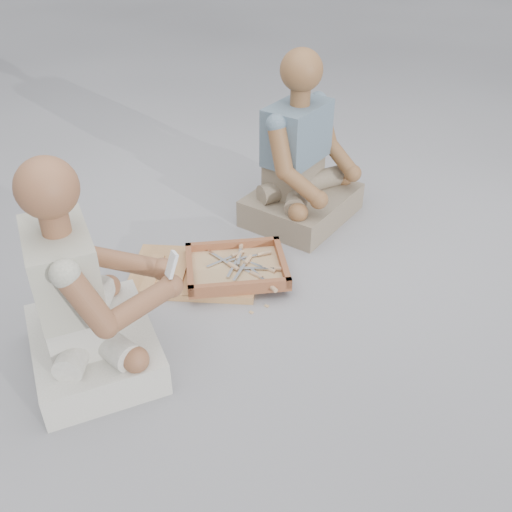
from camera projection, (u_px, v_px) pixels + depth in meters
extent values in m
plane|color=#9B9BA0|center=(279.00, 324.00, 2.53)|extent=(60.00, 60.00, 0.00)
cube|color=olive|center=(195.00, 273.00, 2.82)|extent=(0.71, 0.57, 0.04)
cube|color=brown|center=(236.00, 270.00, 2.79)|extent=(0.51, 0.42, 0.01)
cube|color=brown|center=(233.00, 245.00, 2.92)|extent=(0.48, 0.07, 0.05)
cube|color=brown|center=(240.00, 287.00, 2.63)|extent=(0.48, 0.07, 0.05)
cube|color=brown|center=(282.00, 261.00, 2.80)|extent=(0.06, 0.39, 0.05)
cube|color=brown|center=(190.00, 268.00, 2.75)|extent=(0.06, 0.39, 0.05)
cube|color=tan|center=(236.00, 268.00, 2.78)|extent=(0.45, 0.36, 0.01)
cube|color=silver|center=(259.00, 268.00, 2.76)|extent=(0.15, 0.05, 0.00)
cylinder|color=tan|center=(282.00, 269.00, 2.75)|extent=(0.07, 0.04, 0.02)
cube|color=silver|center=(220.00, 262.00, 2.81)|extent=(0.14, 0.08, 0.00)
cylinder|color=tan|center=(238.00, 254.00, 2.87)|extent=(0.07, 0.05, 0.02)
cube|color=silver|center=(232.00, 268.00, 2.76)|extent=(0.08, 0.14, 0.00)
cylinder|color=tan|center=(239.00, 256.00, 2.85)|extent=(0.05, 0.07, 0.02)
cube|color=silver|center=(219.00, 257.00, 2.84)|extent=(0.09, 0.13, 0.00)
cylinder|color=tan|center=(234.00, 267.00, 2.77)|extent=(0.06, 0.07, 0.02)
cube|color=silver|center=(239.00, 256.00, 2.83)|extent=(0.05, 0.15, 0.00)
cylinder|color=tan|center=(241.00, 244.00, 2.92)|extent=(0.04, 0.07, 0.02)
cube|color=silver|center=(259.00, 275.00, 2.71)|extent=(0.07, 0.15, 0.00)
cylinder|color=tan|center=(272.00, 287.00, 2.64)|extent=(0.05, 0.07, 0.02)
cube|color=silver|center=(250.00, 262.00, 2.81)|extent=(0.11, 0.12, 0.00)
cylinder|color=tan|center=(269.00, 270.00, 2.76)|extent=(0.06, 0.07, 0.02)
cube|color=silver|center=(243.00, 258.00, 2.84)|extent=(0.15, 0.03, 0.00)
cylinder|color=tan|center=(264.00, 254.00, 2.87)|extent=(0.07, 0.03, 0.02)
cube|color=silver|center=(239.00, 272.00, 2.73)|extent=(0.09, 0.13, 0.00)
cylinder|color=tan|center=(248.00, 260.00, 2.81)|extent=(0.06, 0.07, 0.02)
cube|color=silver|center=(239.00, 267.00, 2.78)|extent=(0.11, 0.13, 0.00)
cylinder|color=tan|center=(256.00, 275.00, 2.72)|extent=(0.06, 0.07, 0.02)
cube|color=tan|center=(274.00, 291.00, 2.73)|extent=(0.02, 0.02, 0.00)
cube|color=tan|center=(279.00, 231.00, 3.17)|extent=(0.02, 0.02, 0.00)
cube|color=tan|center=(277.00, 278.00, 2.81)|extent=(0.02, 0.02, 0.00)
cube|color=tan|center=(285.00, 268.00, 2.89)|extent=(0.02, 0.02, 0.00)
cube|color=tan|center=(185.00, 281.00, 2.79)|extent=(0.02, 0.02, 0.00)
cube|color=tan|center=(241.00, 240.00, 3.10)|extent=(0.02, 0.02, 0.00)
cube|color=tan|center=(176.00, 260.00, 2.94)|extent=(0.02, 0.02, 0.00)
cube|color=tan|center=(251.00, 312.00, 2.60)|extent=(0.02, 0.02, 0.00)
cube|color=tan|center=(267.00, 306.00, 2.63)|extent=(0.02, 0.02, 0.00)
cube|color=beige|center=(95.00, 348.00, 2.30)|extent=(0.57, 0.67, 0.15)
cube|color=beige|center=(72.00, 320.00, 2.19)|extent=(0.26, 0.36, 0.18)
cube|color=#B6B3A1|center=(63.00, 268.00, 2.05)|extent=(0.29, 0.40, 0.30)
sphere|color=brown|center=(47.00, 188.00, 1.87)|extent=(0.21, 0.21, 0.21)
sphere|color=brown|center=(163.00, 269.00, 2.31)|extent=(0.10, 0.10, 0.10)
sphere|color=brown|center=(171.00, 286.00, 2.21)|extent=(0.10, 0.10, 0.10)
cube|color=#7C6A59|center=(302.00, 205.00, 3.27)|extent=(0.77, 0.77, 0.16)
cube|color=#7C6A59|center=(294.00, 175.00, 3.20)|extent=(0.39, 0.38, 0.19)
cube|color=slate|center=(297.00, 133.00, 3.05)|extent=(0.43, 0.42, 0.31)
sphere|color=brown|center=(301.00, 70.00, 2.86)|extent=(0.22, 0.22, 0.22)
sphere|color=brown|center=(353.00, 173.00, 3.19)|extent=(0.10, 0.10, 0.10)
sphere|color=brown|center=(319.00, 200.00, 2.94)|extent=(0.10, 0.10, 0.10)
cube|color=silver|center=(172.00, 265.00, 2.16)|extent=(0.06, 0.06, 0.10)
cube|color=black|center=(171.00, 263.00, 2.15)|extent=(0.03, 0.04, 0.03)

